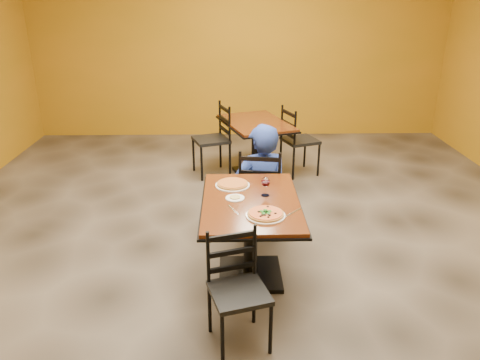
{
  "coord_description": "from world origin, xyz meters",
  "views": [
    {
      "loc": [
        -0.17,
        -3.99,
        2.35
      ],
      "look_at": [
        -0.09,
        -0.3,
        0.85
      ],
      "focal_mm": 34.37,
      "sensor_mm": 36.0,
      "label": 1
    }
  ],
  "objects_px": {
    "table_main": "(251,221)",
    "chair_second_left": "(211,140)",
    "side_plate": "(235,198)",
    "diner": "(261,178)",
    "wine_glass": "(265,186)",
    "pizza_main": "(266,214)",
    "table_second": "(256,136)",
    "chair_second_right": "(300,141)",
    "chair_main_near": "(239,293)",
    "chair_main_far": "(261,189)",
    "pizza_far": "(232,184)",
    "plate_far": "(232,185)",
    "plate_main": "(266,215)"
  },
  "relations": [
    {
      "from": "chair_second_left",
      "to": "wine_glass",
      "type": "distance_m",
      "value": 2.54
    },
    {
      "from": "table_main",
      "to": "chair_second_left",
      "type": "relative_size",
      "value": 1.25
    },
    {
      "from": "table_second",
      "to": "pizza_main",
      "type": "xyz_separation_m",
      "value": [
        -0.08,
        -2.84,
        0.22
      ]
    },
    {
      "from": "table_second",
      "to": "pizza_main",
      "type": "distance_m",
      "value": 2.85
    },
    {
      "from": "chair_main_far",
      "to": "table_main",
      "type": "bearing_deg",
      "value": 89.18
    },
    {
      "from": "table_main",
      "to": "plate_far",
      "type": "bearing_deg",
      "value": 115.95
    },
    {
      "from": "chair_main_near",
      "to": "wine_glass",
      "type": "bearing_deg",
      "value": 58.78
    },
    {
      "from": "plate_far",
      "to": "chair_main_near",
      "type": "bearing_deg",
      "value": -88.2
    },
    {
      "from": "table_second",
      "to": "chair_main_far",
      "type": "distance_m",
      "value": 1.68
    },
    {
      "from": "table_main",
      "to": "chair_second_left",
      "type": "height_order",
      "value": "chair_second_left"
    },
    {
      "from": "chair_main_far",
      "to": "plate_far",
      "type": "relative_size",
      "value": 3.04
    },
    {
      "from": "wine_glass",
      "to": "plate_far",
      "type": "bearing_deg",
      "value": 141.41
    },
    {
      "from": "chair_main_near",
      "to": "chair_main_far",
      "type": "distance_m",
      "value": 1.73
    },
    {
      "from": "table_second",
      "to": "chair_main_far",
      "type": "bearing_deg",
      "value": -91.26
    },
    {
      "from": "side_plate",
      "to": "diner",
      "type": "bearing_deg",
      "value": 72.46
    },
    {
      "from": "chair_second_left",
      "to": "plate_main",
      "type": "xyz_separation_m",
      "value": [
        0.53,
        -2.84,
        0.26
      ]
    },
    {
      "from": "table_second",
      "to": "pizza_main",
      "type": "relative_size",
      "value": 4.76
    },
    {
      "from": "chair_second_right",
      "to": "pizza_main",
      "type": "height_order",
      "value": "chair_second_right"
    },
    {
      "from": "diner",
      "to": "plate_main",
      "type": "distance_m",
      "value": 1.24
    },
    {
      "from": "side_plate",
      "to": "table_second",
      "type": "bearing_deg",
      "value": 82.89
    },
    {
      "from": "table_main",
      "to": "wine_glass",
      "type": "xyz_separation_m",
      "value": [
        0.13,
        0.09,
        0.28
      ]
    },
    {
      "from": "pizza_far",
      "to": "side_plate",
      "type": "height_order",
      "value": "pizza_far"
    },
    {
      "from": "diner",
      "to": "pizza_far",
      "type": "distance_m",
      "value": 0.71
    },
    {
      "from": "pizza_far",
      "to": "table_second",
      "type": "bearing_deg",
      "value": 81.52
    },
    {
      "from": "table_second",
      "to": "diner",
      "type": "xyz_separation_m",
      "value": [
        -0.03,
        -1.62,
        0.02
      ]
    },
    {
      "from": "chair_second_right",
      "to": "plate_far",
      "type": "xyz_separation_m",
      "value": [
        -0.95,
        -2.23,
        0.28
      ]
    },
    {
      "from": "wine_glass",
      "to": "pizza_main",
      "type": "bearing_deg",
      "value": -93.92
    },
    {
      "from": "pizza_main",
      "to": "pizza_far",
      "type": "xyz_separation_m",
      "value": [
        -0.25,
        0.61,
        0.0
      ]
    },
    {
      "from": "chair_main_far",
      "to": "diner",
      "type": "bearing_deg",
      "value": -87.59
    },
    {
      "from": "chair_main_far",
      "to": "pizza_main",
      "type": "height_order",
      "value": "chair_main_far"
    },
    {
      "from": "pizza_main",
      "to": "side_plate",
      "type": "bearing_deg",
      "value": 125.14
    },
    {
      "from": "chair_main_far",
      "to": "side_plate",
      "type": "relative_size",
      "value": 5.9
    },
    {
      "from": "chair_second_left",
      "to": "pizza_far",
      "type": "xyz_separation_m",
      "value": [
        0.28,
        -2.23,
        0.28
      ]
    },
    {
      "from": "chair_main_near",
      "to": "diner",
      "type": "distance_m",
      "value": 1.79
    },
    {
      "from": "chair_main_far",
      "to": "pizza_far",
      "type": "relative_size",
      "value": 3.37
    },
    {
      "from": "chair_main_near",
      "to": "side_plate",
      "type": "bearing_deg",
      "value": 74.56
    },
    {
      "from": "chair_main_near",
      "to": "side_plate",
      "type": "xyz_separation_m",
      "value": [
        -0.02,
        0.87,
        0.33
      ]
    },
    {
      "from": "plate_main",
      "to": "wine_glass",
      "type": "bearing_deg",
      "value": 86.08
    },
    {
      "from": "chair_second_left",
      "to": "wine_glass",
      "type": "height_order",
      "value": "chair_second_left"
    },
    {
      "from": "chair_second_left",
      "to": "plate_far",
      "type": "distance_m",
      "value": 2.27
    },
    {
      "from": "chair_second_right",
      "to": "wine_glass",
      "type": "height_order",
      "value": "chair_second_right"
    },
    {
      "from": "chair_main_far",
      "to": "plate_main",
      "type": "height_order",
      "value": "chair_main_far"
    },
    {
      "from": "table_main",
      "to": "chair_main_near",
      "type": "height_order",
      "value": "chair_main_near"
    },
    {
      "from": "wine_glass",
      "to": "table_main",
      "type": "bearing_deg",
      "value": -144.93
    },
    {
      "from": "pizza_main",
      "to": "pizza_far",
      "type": "relative_size",
      "value": 1.01
    },
    {
      "from": "chair_second_right",
      "to": "plate_main",
      "type": "xyz_separation_m",
      "value": [
        -0.69,
        -2.84,
        0.28
      ]
    },
    {
      "from": "plate_far",
      "to": "pizza_far",
      "type": "relative_size",
      "value": 1.11
    },
    {
      "from": "pizza_main",
      "to": "plate_main",
      "type": "bearing_deg",
      "value": 0.0
    },
    {
      "from": "plate_main",
      "to": "chair_second_right",
      "type": "bearing_deg",
      "value": 76.28
    },
    {
      "from": "wine_glass",
      "to": "side_plate",
      "type": "bearing_deg",
      "value": -167.25
    }
  ]
}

